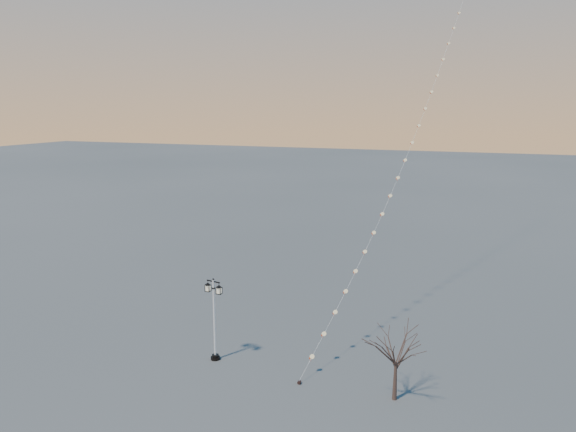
% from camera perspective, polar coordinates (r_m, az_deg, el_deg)
% --- Properties ---
extents(ground, '(300.00, 300.00, 0.00)m').
position_cam_1_polar(ground, '(29.92, -2.25, -15.87)').
color(ground, '#4D4E4E').
rests_on(ground, ground).
extents(street_lamp, '(1.16, 0.57, 4.64)m').
position_cam_1_polar(street_lamp, '(30.53, -7.62, -10.10)').
color(street_lamp, black).
rests_on(street_lamp, ground).
extents(bare_tree, '(2.11, 2.11, 3.51)m').
position_cam_1_polar(bare_tree, '(26.93, 11.12, -13.56)').
color(bare_tree, '#3D2B24').
rests_on(bare_tree, ground).
extents(kite_train, '(6.68, 34.54, 29.87)m').
position_cam_1_polar(kite_train, '(41.32, 13.52, 12.59)').
color(kite_train, black).
rests_on(kite_train, ground).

